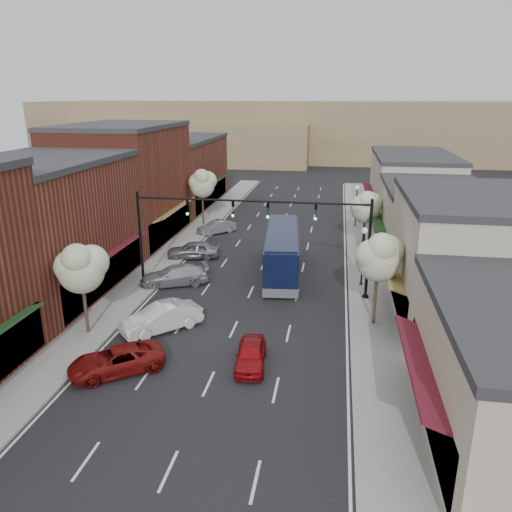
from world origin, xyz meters
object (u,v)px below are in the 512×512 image
at_px(tree_left_near, 81,267).
at_px(parked_car_b, 162,318).
at_px(signal_mast_left, 172,226).
at_px(lamp_post_far, 357,199).
at_px(tree_right_near, 379,256).
at_px(parked_car_a, 116,360).
at_px(parked_car_c, 175,275).
at_px(parked_car_e, 216,227).
at_px(parked_car_d, 193,250).
at_px(lamp_post_near, 364,247).
at_px(signal_mast_right, 333,233).
at_px(red_hatchback, 251,354).
at_px(tree_left_far, 202,183).
at_px(tree_right_far, 366,206).
at_px(coach_bus, 282,251).

relative_size(tree_left_near, parked_car_b, 1.18).
bearing_deg(parked_car_b, signal_mast_left, 147.50).
height_order(tree_left_near, lamp_post_far, tree_left_near).
height_order(tree_right_near, parked_car_a, tree_right_near).
height_order(parked_car_c, parked_car_e, parked_car_c).
relative_size(signal_mast_left, lamp_post_far, 1.85).
relative_size(parked_car_b, parked_car_d, 1.09).
height_order(signal_mast_left, parked_car_a, signal_mast_left).
bearing_deg(lamp_post_near, parked_car_b, -142.34).
distance_m(signal_mast_right, parked_car_e, 19.49).
bearing_deg(lamp_post_near, parked_car_d, 162.71).
relative_size(lamp_post_near, red_hatchback, 1.17).
height_order(tree_right_near, parked_car_b, tree_right_near).
bearing_deg(parked_car_a, parked_car_c, 148.87).
relative_size(signal_mast_left, lamp_post_near, 1.85).
distance_m(red_hatchback, parked_car_a, 6.80).
distance_m(tree_left_near, lamp_post_far, 32.35).
bearing_deg(red_hatchback, tree_left_far, 104.54).
distance_m(tree_left_far, parked_car_a, 30.08).
height_order(signal_mast_left, red_hatchback, signal_mast_left).
distance_m(signal_mast_left, lamp_post_far, 24.14).
height_order(parked_car_b, parked_car_c, parked_car_b).
bearing_deg(tree_left_far, parked_car_b, -80.68).
distance_m(tree_right_far, tree_left_far, 17.66).
height_order(tree_right_near, tree_right_far, tree_right_near).
distance_m(tree_right_near, parked_car_e, 24.25).
relative_size(tree_left_near, red_hatchback, 1.51).
relative_size(tree_left_near, lamp_post_near, 1.28).
bearing_deg(parked_car_e, signal_mast_right, -7.54).
bearing_deg(parked_car_a, tree_right_near, 84.39).
distance_m(parked_car_b, parked_car_e, 21.88).
height_order(signal_mast_right, tree_left_far, signal_mast_right).
bearing_deg(tree_right_near, parked_car_e, 127.18).
relative_size(signal_mast_right, parked_car_d, 1.85).
relative_size(tree_right_far, parked_car_e, 1.36).
relative_size(lamp_post_far, parked_car_b, 0.92).
distance_m(tree_left_near, red_hatchback, 10.78).
bearing_deg(coach_bus, lamp_post_near, -22.91).
bearing_deg(tree_right_far, tree_right_near, -90.00).
bearing_deg(signal_mast_left, parked_car_c, 107.89).
relative_size(tree_right_near, parked_car_c, 1.20).
relative_size(signal_mast_left, tree_left_near, 1.44).
height_order(signal_mast_left, tree_left_near, signal_mast_left).
bearing_deg(tree_left_far, parked_car_a, -83.44).
height_order(lamp_post_near, parked_car_e, lamp_post_near).
relative_size(signal_mast_left, parked_car_a, 1.73).
bearing_deg(parked_car_c, parked_car_e, 158.78).
bearing_deg(signal_mast_right, tree_left_far, 127.71).
distance_m(signal_mast_right, signal_mast_left, 11.24).
distance_m(signal_mast_right, tree_left_far, 22.68).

